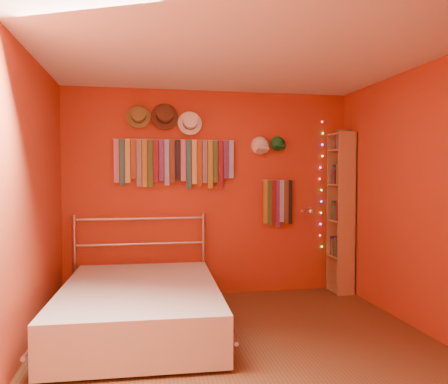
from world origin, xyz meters
TOP-DOWN VIEW (x-y plane):
  - ground at (0.00, 0.00)m, footprint 3.50×3.50m
  - back_wall at (0.00, 1.75)m, footprint 3.50×0.02m
  - right_wall at (1.75, 0.00)m, footprint 0.02×3.50m
  - left_wall at (-1.75, 0.00)m, footprint 0.02×3.50m
  - ceiling at (0.00, 0.00)m, footprint 3.50×3.50m
  - tie_rack at (-0.44, 1.69)m, footprint 1.45×0.03m
  - small_tie_rack at (0.84, 1.69)m, footprint 0.40×0.03m
  - fedora_olive at (-0.86, 1.66)m, footprint 0.28×0.15m
  - fedora_brown at (-0.56, 1.65)m, footprint 0.32×0.18m
  - fedora_white at (-0.26, 1.65)m, footprint 0.29×0.16m
  - cap_white at (0.61, 1.70)m, footprint 0.20×0.25m
  - cap_green at (0.84, 1.70)m, footprint 0.18×0.23m
  - fairy_lights at (1.43, 1.71)m, footprint 0.06×0.02m
  - reading_lamp at (1.19, 1.50)m, footprint 0.08×0.33m
  - bookshelf at (1.66, 1.53)m, footprint 0.25×0.34m
  - bed at (-0.85, 0.59)m, footprint 1.60×2.12m

SIDE VIEW (x-z plane):
  - ground at x=0.00m, z-range 0.00..0.00m
  - bed at x=-0.85m, z-range -0.27..0.74m
  - bookshelf at x=1.66m, z-range 0.02..2.02m
  - reading_lamp at x=1.19m, z-range 0.98..1.08m
  - small_tie_rack at x=0.84m, z-range 0.85..1.44m
  - back_wall at x=0.00m, z-range 0.00..2.50m
  - right_wall at x=1.75m, z-range 0.00..2.50m
  - left_wall at x=-1.75m, z-range 0.00..2.50m
  - fairy_lights at x=1.43m, z-range 0.54..2.16m
  - tie_rack at x=-0.44m, z-range 1.35..1.94m
  - cap_white at x=0.61m, z-range 1.73..1.94m
  - cap_green at x=0.84m, z-range 1.77..1.95m
  - fedora_white at x=-0.26m, z-range 1.96..2.24m
  - fedora_olive at x=-0.86m, z-range 2.02..2.30m
  - fedora_brown at x=-0.56m, z-range 2.01..2.33m
  - ceiling at x=0.00m, z-range 2.49..2.51m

